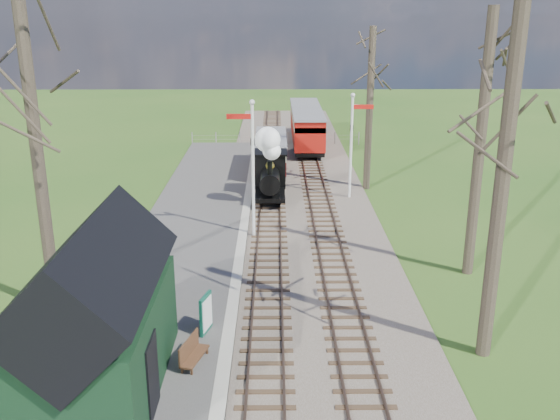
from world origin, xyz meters
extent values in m
ellipsoid|color=#385B23|center=(-25.00, 60.00, -14.76)|extent=(57.60, 36.00, 16.20)
ellipsoid|color=#385B23|center=(10.00, 65.00, -18.04)|extent=(70.40, 44.00, 19.80)
ellipsoid|color=#385B23|center=(-8.00, 70.00, -16.40)|extent=(64.00, 40.00, 18.00)
cube|color=brown|center=(1.30, 22.00, 0.05)|extent=(8.00, 60.00, 0.10)
cube|color=brown|center=(-0.50, 22.00, 0.14)|extent=(0.07, 60.00, 0.12)
cube|color=brown|center=(0.50, 22.00, 0.14)|extent=(0.07, 60.00, 0.12)
cube|color=#38281C|center=(0.00, 22.00, 0.10)|extent=(1.60, 60.00, 0.09)
cube|color=brown|center=(2.10, 22.00, 0.14)|extent=(0.07, 60.00, 0.12)
cube|color=brown|center=(3.10, 22.00, 0.14)|extent=(0.07, 60.00, 0.12)
cube|color=#38281C|center=(2.60, 22.00, 0.10)|extent=(1.60, 60.00, 0.09)
cube|color=#474442|center=(-3.50, 14.00, 0.10)|extent=(5.00, 44.00, 0.20)
cube|color=#B2AD9E|center=(-1.20, 14.00, 0.10)|extent=(0.40, 44.00, 0.21)
cube|color=black|center=(-4.30, 4.00, 1.50)|extent=(3.00, 6.00, 2.60)
cube|color=black|center=(-4.30, 4.00, 3.35)|extent=(3.25, 6.30, 3.25)
cube|color=black|center=(-2.78, 3.00, 1.20)|extent=(0.06, 1.20, 2.00)
cylinder|color=silver|center=(-0.70, 16.00, 3.00)|extent=(0.14, 0.14, 6.00)
sphere|color=silver|center=(-0.70, 16.00, 6.10)|extent=(0.24, 0.24, 0.24)
cube|color=#B7140F|center=(-1.25, 16.00, 5.50)|extent=(1.10, 0.08, 0.22)
cube|color=black|center=(-0.70, 16.00, 4.40)|extent=(0.18, 0.06, 0.30)
cylinder|color=silver|center=(4.30, 22.00, 2.75)|extent=(0.14, 0.14, 5.50)
sphere|color=silver|center=(4.30, 22.00, 5.60)|extent=(0.24, 0.24, 0.24)
cube|color=#B7140F|center=(4.85, 22.00, 5.00)|extent=(1.10, 0.08, 0.22)
cube|color=black|center=(4.30, 22.00, 3.90)|extent=(0.18, 0.06, 0.30)
cylinder|color=#382D23|center=(-7.30, 9.00, 5.50)|extent=(0.41, 0.41, 11.00)
cylinder|color=#382D23|center=(6.50, 6.00, 6.00)|extent=(0.42, 0.42, 12.00)
cylinder|color=#382D23|center=(7.80, 12.00, 5.00)|extent=(0.40, 0.40, 10.00)
cylinder|color=#382D23|center=(5.50, 24.00, 4.50)|extent=(0.39, 0.39, 9.00)
cube|color=slate|center=(0.30, 36.00, 0.75)|extent=(12.60, 0.02, 0.01)
cube|color=slate|center=(0.30, 36.00, 0.45)|extent=(12.60, 0.02, 0.02)
cylinder|color=slate|center=(0.30, 36.00, 0.50)|extent=(0.08, 0.08, 1.00)
cube|color=black|center=(0.00, 21.40, 0.61)|extent=(1.55, 3.65, 0.23)
cylinder|color=black|center=(0.00, 20.85, 1.43)|extent=(1.00, 2.37, 1.00)
cube|color=black|center=(0.00, 22.50, 1.52)|extent=(1.64, 1.46, 1.83)
cylinder|color=black|center=(0.00, 19.94, 2.25)|extent=(0.26, 0.26, 0.73)
sphere|color=#B59035|center=(0.00, 21.13, 2.07)|extent=(0.47, 0.47, 0.47)
sphere|color=white|center=(0.10, 19.94, 3.12)|extent=(0.91, 0.91, 0.91)
sphere|color=white|center=(-0.10, 20.03, 3.67)|extent=(1.28, 1.28, 1.28)
cylinder|color=black|center=(-0.50, 20.31, 0.49)|extent=(0.09, 0.58, 0.58)
cylinder|color=black|center=(0.50, 20.31, 0.49)|extent=(0.09, 0.58, 0.58)
cube|color=black|center=(0.00, 27.40, 0.52)|extent=(1.73, 6.39, 0.27)
cube|color=maroon|center=(0.00, 27.40, 1.07)|extent=(1.83, 6.39, 0.82)
cube|color=beige|center=(0.00, 27.40, 1.89)|extent=(1.83, 6.39, 0.82)
cube|color=slate|center=(0.00, 27.40, 2.35)|extent=(1.92, 6.57, 0.11)
cube|color=black|center=(2.60, 32.83, 0.57)|extent=(1.98, 5.22, 0.31)
cube|color=#98130C|center=(2.60, 32.83, 1.19)|extent=(2.09, 5.22, 0.94)
cube|color=beige|center=(2.60, 32.83, 2.13)|extent=(2.09, 5.22, 0.94)
cube|color=slate|center=(2.60, 32.83, 2.65)|extent=(2.19, 5.43, 0.13)
cube|color=black|center=(2.60, 38.33, 0.57)|extent=(1.98, 5.22, 0.31)
cube|color=#98130C|center=(2.60, 38.33, 1.19)|extent=(2.09, 5.22, 0.94)
cube|color=beige|center=(2.60, 38.33, 2.13)|extent=(2.09, 5.22, 0.94)
cube|color=slate|center=(2.60, 38.33, 2.65)|extent=(2.19, 5.43, 0.13)
cube|color=#104E3B|center=(-1.90, 7.05, 0.82)|extent=(0.32, 0.84, 1.25)
cube|color=silver|center=(-1.86, 7.04, 0.82)|extent=(0.22, 0.72, 1.02)
cube|color=#4C2E1B|center=(-2.04, 5.21, 0.42)|extent=(0.73, 1.39, 0.06)
cube|color=#4C2E1B|center=(-2.21, 5.25, 0.68)|extent=(0.41, 1.30, 0.57)
cube|color=#4C2E1B|center=(-1.90, 4.63, 0.30)|extent=(0.06, 0.06, 0.19)
cube|color=#4C2E1B|center=(-2.18, 5.78, 0.30)|extent=(0.06, 0.06, 0.19)
imported|color=#1B2130|center=(-3.00, 5.45, 0.84)|extent=(0.42, 0.53, 1.27)
camera|label=1|loc=(0.27, -10.44, 9.89)|focal=40.00mm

